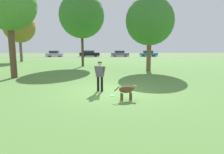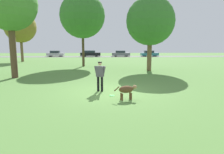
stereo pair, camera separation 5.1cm
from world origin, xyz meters
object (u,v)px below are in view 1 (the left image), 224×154
at_px(tree_far_left, 19,27).
at_px(parked_car_silver, 55,54).
at_px(parked_car_black, 90,54).
at_px(tree_near_right, 150,21).
at_px(tree_mid_center, 82,16).
at_px(dog, 127,90).
at_px(parked_car_grey, 120,54).
at_px(parked_car_teal, 148,54).
at_px(frisbee, 112,96).
at_px(person, 100,74).
at_px(tree_near_left, 9,4).

xyz_separation_m(tree_far_left, parked_car_silver, (1.46, 15.24, -4.55)).
bearing_deg(parked_car_black, tree_near_right, -74.22).
bearing_deg(tree_mid_center, dog, -77.24).
bearing_deg(tree_mid_center, parked_car_black, 91.53).
bearing_deg(parked_car_grey, parked_car_teal, -1.32).
height_order(frisbee, parked_car_black, parked_car_black).
bearing_deg(parked_car_grey, parked_car_black, -178.34).
bearing_deg(person, dog, -35.46).
xyz_separation_m(dog, parked_car_silver, (-12.08, 37.94, 0.20)).
bearing_deg(parked_car_teal, tree_far_left, -148.66).
height_order(person, parked_car_silver, person).
relative_size(dog, parked_car_black, 0.24).
relative_size(tree_mid_center, parked_car_grey, 2.03).
distance_m(tree_near_left, tree_far_left, 17.07).
bearing_deg(dog, parked_car_black, 82.80).
bearing_deg(parked_car_teal, parked_car_grey, 178.61).
distance_m(tree_mid_center, parked_car_black, 22.76).
bearing_deg(parked_car_silver, tree_mid_center, -69.79).
height_order(person, dog, person).
distance_m(tree_mid_center, tree_near_right, 8.33).
bearing_deg(parked_car_black, parked_car_grey, 3.54).
distance_m(dog, parked_car_teal, 38.92).
bearing_deg(tree_near_left, parked_car_teal, 60.72).
height_order(person, parked_car_black, person).
relative_size(parked_car_silver, parked_car_black, 0.86).
xyz_separation_m(person, dog, (1.23, -1.75, -0.46)).
relative_size(frisbee, parked_car_teal, 0.07).
height_order(tree_near_right, parked_car_grey, tree_near_right).
height_order(parked_car_silver, parked_car_grey, parked_car_grey).
bearing_deg(tree_near_left, frisbee, -39.45).
xyz_separation_m(tree_far_left, parked_car_black, (9.52, 14.60, -4.51)).
bearing_deg(dog, tree_mid_center, 89.40).
bearing_deg(dog, person, 111.72).
bearing_deg(frisbee, tree_near_right, 67.55).
bearing_deg(tree_near_left, tree_near_right, 18.98).
relative_size(frisbee, parked_car_grey, 0.06).
height_order(person, tree_far_left, tree_far_left).
bearing_deg(dog, tree_far_left, 107.47).
relative_size(tree_mid_center, tree_far_left, 1.12).
relative_size(tree_mid_center, tree_near_right, 1.20).
xyz_separation_m(tree_near_left, parked_car_black, (3.76, 30.66, -4.68)).
xyz_separation_m(person, parked_car_black, (-2.79, 35.54, -0.23)).
bearing_deg(tree_far_left, tree_mid_center, -36.78).
xyz_separation_m(person, parked_car_silver, (-10.85, 36.18, -0.27)).
bearing_deg(tree_near_right, frisbee, -112.45).
bearing_deg(tree_mid_center, person, -80.68).
distance_m(frisbee, tree_near_left, 10.69).
distance_m(dog, parked_car_silver, 39.82).
relative_size(tree_near_left, parked_car_black, 1.63).
bearing_deg(tree_mid_center, parked_car_teal, 59.93).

